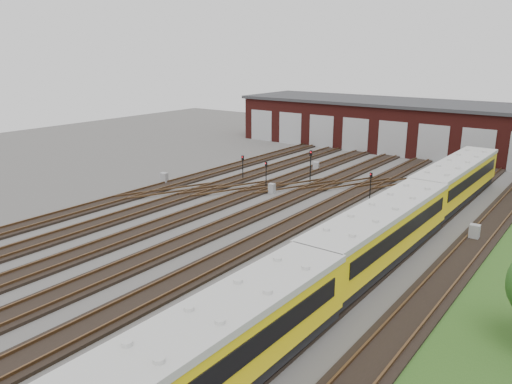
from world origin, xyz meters
The scene contains 13 objects.
ground centered at (0.00, 0.00, 0.00)m, with size 120.00×120.00×0.00m, color #494644.
track_network centered at (-0.17, 0.59, 0.11)m, with size 30.40×70.00×0.33m.
maintenance_shed centered at (-0.01, 39.97, 3.20)m, with size 51.00×12.50×6.35m.
metro_train centered at (10.00, 2.38, 2.03)m, with size 3.05×48.10×3.32m.
signal_mast_0 centered at (-5.98, 12.64, 1.64)m, with size 0.23×0.22×2.55m.
signal_mast_1 centered at (-9.41, 13.39, 1.70)m, with size 0.26×0.24×2.63m.
signal_mast_2 centered at (-3.68, 17.05, 2.09)m, with size 0.32×0.31×3.24m.
signal_mast_3 centered at (3.63, 15.10, 1.56)m, with size 0.23×0.22×2.41m.
relay_cabinet_0 centered at (-15.00, 7.85, 0.56)m, with size 0.67×0.56×1.12m, color #939598.
relay_cabinet_1 centered at (-5.67, 21.66, 0.50)m, with size 0.60×0.50×1.00m, color #939598.
relay_cabinet_2 centered at (-4.37, 11.30, 0.47)m, with size 0.57×0.47×0.95m, color #939598.
relay_cabinet_3 centered at (5.94, 27.76, 0.48)m, with size 0.58×0.48×0.96m, color #939598.
relay_cabinet_4 centered at (13.68, 10.04, 0.56)m, with size 0.68×0.56×1.13m, color #939598.
Camera 1 is at (20.89, -25.21, 12.73)m, focal length 35.00 mm.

